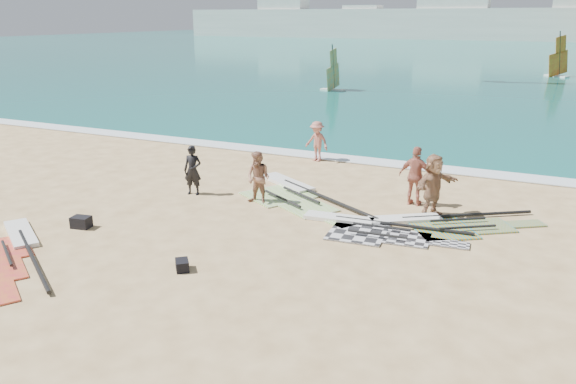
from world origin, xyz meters
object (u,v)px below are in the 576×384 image
at_px(rig_green, 295,194).
at_px(beachgoer_mid, 317,141).
at_px(beachgoer_left, 258,178).
at_px(beachgoer_right, 433,185).
at_px(beachgoer_back, 416,176).
at_px(rig_red, 8,250).
at_px(rig_grey, 368,228).
at_px(rig_orange, 443,223).
at_px(gear_bag_far, 182,265).
at_px(person_wetsuit, 193,170).
at_px(gear_bag_near, 81,222).

distance_m(rig_green, beachgoer_mid, 5.04).
height_order(beachgoer_left, beachgoer_right, beachgoer_right).
relative_size(beachgoer_mid, beachgoer_back, 0.88).
xyz_separation_m(rig_green, beachgoer_back, (4.03, 0.73, 0.94)).
bearing_deg(rig_red, rig_grey, 67.42).
xyz_separation_m(rig_green, rig_orange, (5.24, -0.76, -0.00)).
relative_size(rig_grey, beachgoer_mid, 2.92).
relative_size(rig_red, beachgoer_back, 2.44).
bearing_deg(beachgoer_mid, beachgoer_left, -72.34).
xyz_separation_m(rig_red, beachgoer_back, (8.88, 8.49, 0.94)).
relative_size(rig_green, gear_bag_far, 12.63).
distance_m(gear_bag_far, beachgoer_back, 8.51).
bearing_deg(rig_red, person_wetsuit, 108.76).
xyz_separation_m(beachgoer_left, beachgoer_mid, (-0.44, 6.19, -0.02)).
bearing_deg(person_wetsuit, beachgoer_left, -11.36).
relative_size(person_wetsuit, beachgoer_mid, 1.00).
bearing_deg(gear_bag_near, person_wetsuit, 74.57).
distance_m(rig_orange, gear_bag_far, 7.93).
distance_m(person_wetsuit, beachgoer_right, 8.13).
bearing_deg(rig_grey, rig_red, -149.93).
relative_size(gear_bag_near, beachgoer_back, 0.27).
bearing_deg(person_wetsuit, gear_bag_far, -70.89).
distance_m(rig_green, beachgoer_left, 1.74).
xyz_separation_m(beachgoer_back, beachgoer_right, (0.72, -0.78, -0.00)).
height_order(rig_green, beachgoer_back, beachgoer_back).
height_order(gear_bag_near, beachgoer_back, beachgoer_back).
xyz_separation_m(rig_grey, person_wetsuit, (-6.58, 0.70, 0.82)).
xyz_separation_m(rig_orange, gear_bag_near, (-9.66, -4.80, 0.12)).
distance_m(rig_grey, beachgoer_back, 3.07).
xyz_separation_m(rig_grey, beachgoer_mid, (-4.46, 6.94, 0.82)).
bearing_deg(rig_green, rig_red, -91.19).
height_order(gear_bag_far, beachgoer_left, beachgoer_left).
bearing_deg(beachgoer_mid, gear_bag_near, -93.86).
distance_m(rig_grey, rig_orange, 2.35).
bearing_deg(rig_grey, rig_green, 142.82).
height_order(rig_green, rig_orange, rig_green).
height_order(gear_bag_near, beachgoer_left, beachgoer_left).
distance_m(rig_orange, beachgoer_left, 6.04).
bearing_deg(person_wetsuit, rig_orange, -8.22).
bearing_deg(beachgoer_left, beachgoer_back, 29.18).
bearing_deg(person_wetsuit, beachgoer_back, 3.77).
bearing_deg(rig_red, beachgoer_left, 89.85).
xyz_separation_m(rig_grey, rig_green, (-3.30, 2.10, 0.00)).
distance_m(rig_green, gear_bag_near, 7.11).
relative_size(rig_grey, rig_orange, 1.00).
relative_size(rig_green, person_wetsuit, 3.21).
relative_size(gear_bag_near, beachgoer_right, 0.27).
distance_m(rig_green, gear_bag_far, 6.72).
bearing_deg(gear_bag_far, person_wetsuit, 121.61).
bearing_deg(rig_grey, gear_bag_far, -130.29).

